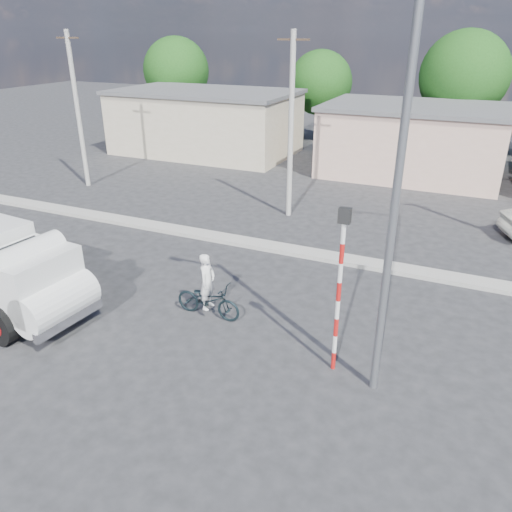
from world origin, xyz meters
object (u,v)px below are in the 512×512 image
at_px(streetlight, 389,190).
at_px(traffic_pole, 340,279).
at_px(cyclist, 208,290).
at_px(bicycle, 208,300).

bearing_deg(streetlight, traffic_pole, 162.27).
bearing_deg(cyclist, traffic_pole, -102.53).
relative_size(traffic_pole, streetlight, 0.48).
bearing_deg(streetlight, cyclist, 166.13).
relative_size(cyclist, traffic_pole, 0.40).
xyz_separation_m(bicycle, traffic_pole, (4.19, -0.97, 2.04)).
relative_size(bicycle, traffic_pole, 0.48).
distance_m(cyclist, streetlight, 6.68).
xyz_separation_m(traffic_pole, streetlight, (0.94, -0.30, 2.37)).
bearing_deg(traffic_pole, streetlight, -17.73).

